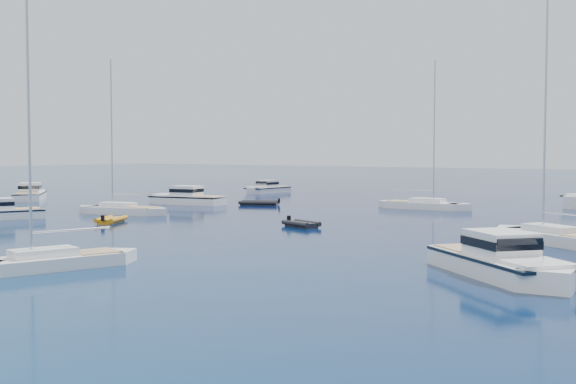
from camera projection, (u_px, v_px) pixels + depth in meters
ground at (105, 243)px, 45.84m from camera, size 400.00×400.00×0.00m
motor_cruiser_right at (503, 277)px, 33.54m from camera, size 9.77×8.98×2.67m
motor_cruiser_centre at (185, 204)px, 78.92m from camera, size 10.08×4.65×2.55m
motor_cruiser_far_l at (30, 200)px, 86.01m from camera, size 9.20×8.90×2.57m
motor_cruiser_horizon at (267, 193)px, 100.00m from camera, size 3.14×8.63×2.23m
sailboat_fore at (51, 269)px, 35.89m from camera, size 5.25×9.90×14.10m
sailboat_mid_r at (555, 244)px, 45.61m from camera, size 10.61×7.92×15.75m
sailboat_mid_l at (122, 214)px, 66.71m from camera, size 10.25×4.56×14.59m
sailboat_centre at (423, 209)px, 72.59m from camera, size 10.32×2.87×15.10m
tender_yellow at (111, 223)px, 58.81m from camera, size 3.32×4.01×0.95m
tender_grey_near at (301, 227)px, 55.50m from camera, size 3.66×2.82×0.95m
tender_grey_far at (259, 205)px, 77.66m from camera, size 4.87×3.80×0.95m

